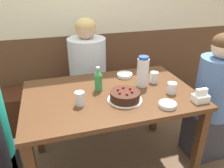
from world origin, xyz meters
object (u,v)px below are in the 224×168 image
at_px(water_pitcher, 143,72).
at_px(glass_shot_small, 80,99).
at_px(bench_seat, 92,101).
at_px(napkin_holder, 201,97).
at_px(person_dark_striped, 88,77).
at_px(glass_tumbler_short, 172,88).
at_px(bowl_soup_white, 167,105).
at_px(person_grey_tee, 212,102).
at_px(glass_water_tall, 154,77).
at_px(birthday_cake, 125,96).
at_px(soju_bottle, 98,79).
at_px(bowl_rice_small, 125,75).

bearing_deg(water_pitcher, glass_shot_small, -163.46).
xyz_separation_m(bench_seat, napkin_holder, (0.59, -1.15, 0.57)).
relative_size(bench_seat, person_dark_striped, 1.73).
relative_size(napkin_holder, glass_tumbler_short, 1.26).
distance_m(bowl_soup_white, person_grey_tee, 0.67).
height_order(glass_water_tall, glass_tumbler_short, glass_water_tall).
xyz_separation_m(birthday_cake, glass_tumbler_short, (0.39, -0.00, 0.01)).
height_order(bench_seat, person_grey_tee, person_grey_tee).
xyz_separation_m(soju_bottle, person_dark_striped, (0.03, 0.61, -0.24)).
xyz_separation_m(birthday_cake, glass_water_tall, (0.34, 0.22, 0.01)).
xyz_separation_m(napkin_holder, glass_tumbler_short, (-0.13, 0.18, 0.01)).
bearing_deg(bowl_rice_small, person_grey_tee, -26.50).
relative_size(soju_bottle, glass_tumbler_short, 2.29).
bearing_deg(glass_shot_small, bench_seat, 74.74).
xyz_separation_m(birthday_cake, bowl_soup_white, (0.26, -0.17, -0.02)).
distance_m(birthday_cake, napkin_holder, 0.55).
bearing_deg(glass_water_tall, birthday_cake, -147.65).
xyz_separation_m(bench_seat, glass_shot_small, (-0.26, -0.94, 0.59)).
distance_m(glass_tumbler_short, glass_shot_small, 0.72).
distance_m(bowl_soup_white, person_dark_striped, 1.08).
bearing_deg(water_pitcher, glass_tumbler_short, -48.90).
bearing_deg(glass_tumbler_short, bench_seat, 115.28).
bearing_deg(bowl_soup_white, birthday_cake, 145.77).
bearing_deg(bench_seat, person_dark_striped, -109.45).
distance_m(soju_bottle, bowl_rice_small, 0.36).
bearing_deg(birthday_cake, soju_bottle, 124.94).
xyz_separation_m(napkin_holder, glass_water_tall, (-0.18, 0.40, 0.01)).
bearing_deg(bowl_rice_small, birthday_cake, -109.44).
distance_m(napkin_holder, glass_water_tall, 0.43).
distance_m(napkin_holder, glass_tumbler_short, 0.22).
distance_m(glass_tumbler_short, person_dark_striped, 0.99).
height_order(napkin_holder, glass_water_tall, napkin_holder).
bearing_deg(napkin_holder, glass_shot_small, 166.35).
bearing_deg(person_grey_tee, glass_tumbler_short, 5.75).
height_order(bench_seat, soju_bottle, soju_bottle).
relative_size(soju_bottle, napkin_holder, 1.81).
bearing_deg(birthday_cake, glass_water_tall, 32.35).
height_order(napkin_holder, glass_shot_small, napkin_holder).
bearing_deg(glass_tumbler_short, napkin_holder, -53.61).
bearing_deg(soju_bottle, bench_seat, 84.12).
relative_size(glass_water_tall, glass_tumbler_short, 1.09).
relative_size(bench_seat, glass_water_tall, 22.62).
bearing_deg(glass_water_tall, soju_bottle, -179.54).
bearing_deg(napkin_holder, water_pitcher, 128.90).
bearing_deg(glass_tumbler_short, soju_bottle, 158.28).
bearing_deg(soju_bottle, person_dark_striped, 87.48).
distance_m(glass_water_tall, glass_tumbler_short, 0.22).
relative_size(glass_tumbler_short, person_grey_tee, 0.07).
height_order(glass_tumbler_short, person_grey_tee, person_grey_tee).
xyz_separation_m(bench_seat, water_pitcher, (0.29, -0.78, 0.66)).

